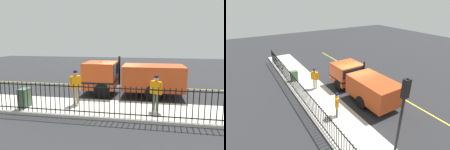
# 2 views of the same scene
# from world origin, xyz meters

# --- Properties ---
(ground_plane) EXTENTS (55.71, 55.71, 0.00)m
(ground_plane) POSITION_xyz_m (0.00, 0.00, 0.00)
(ground_plane) COLOR #2B2B2D
(ground_plane) RESTS_ON ground
(sidewalk_slab) EXTENTS (2.76, 25.32, 0.14)m
(sidewalk_slab) POSITION_xyz_m (3.26, 0.00, 0.07)
(sidewalk_slab) COLOR beige
(sidewalk_slab) RESTS_ON ground
(lane_marking) EXTENTS (0.12, 22.79, 0.01)m
(lane_marking) POSITION_xyz_m (-2.43, 0.00, 0.00)
(lane_marking) COLOR yellow
(lane_marking) RESTS_ON ground
(work_truck) EXTENTS (2.35, 6.38, 2.43)m
(work_truck) POSITION_xyz_m (0.15, 0.57, 1.25)
(work_truck) COLOR #D84C1E
(work_truck) RESTS_ON ground
(worker_standing) EXTENTS (0.53, 0.53, 1.82)m
(worker_standing) POSITION_xyz_m (2.83, -1.93, 1.25)
(worker_standing) COLOR orange
(worker_standing) RESTS_ON sidewalk_slab
(pedestrian_distant) EXTENTS (0.43, 0.57, 1.75)m
(pedestrian_distant) POSITION_xyz_m (3.16, 2.26, 1.21)
(pedestrian_distant) COLOR orange
(pedestrian_distant) RESTS_ON sidewalk_slab
(iron_fence) EXTENTS (0.04, 21.56, 1.44)m
(iron_fence) POSITION_xyz_m (4.47, 0.00, 0.86)
(iron_fence) COLOR black
(iron_fence) RESTS_ON sidewalk_slab
(utility_cabinet) EXTENTS (0.61, 0.44, 0.95)m
(utility_cabinet) POSITION_xyz_m (3.86, -4.30, 0.61)
(utility_cabinet) COLOR #4C6B4C
(utility_cabinet) RESTS_ON sidewalk_slab
(traffic_cone) EXTENTS (0.50, 0.50, 0.72)m
(traffic_cone) POSITION_xyz_m (-1.79, 0.61, 0.36)
(traffic_cone) COLOR orange
(traffic_cone) RESTS_ON ground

